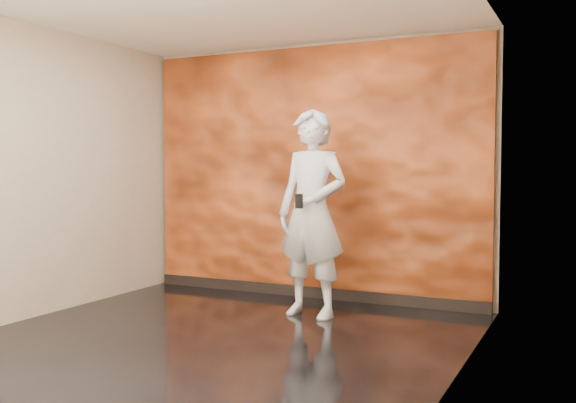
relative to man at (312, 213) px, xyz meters
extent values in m
cube|color=black|center=(-0.38, -1.12, -1.00)|extent=(4.00, 4.00, 0.01)
cube|color=tan|center=(-0.38, 0.88, 0.40)|extent=(4.00, 0.02, 2.80)
cube|color=tan|center=(-0.38, -3.12, 0.40)|extent=(4.00, 0.02, 2.80)
cube|color=tan|center=(-2.38, -1.12, 0.40)|extent=(0.02, 4.00, 2.80)
cube|color=tan|center=(1.62, -1.12, 0.40)|extent=(0.02, 4.00, 2.80)
cube|color=white|center=(-0.38, -1.12, 1.80)|extent=(4.00, 4.00, 0.01)
cube|color=orange|center=(-0.38, 0.84, 0.38)|extent=(3.90, 0.06, 2.75)
cube|color=black|center=(-0.38, 0.80, -0.94)|extent=(3.90, 0.04, 0.12)
imported|color=#979CA6|center=(0.00, 0.00, 0.00)|extent=(0.79, 0.57, 1.99)
cube|color=black|center=(-0.02, -0.25, 0.13)|extent=(0.07, 0.04, 0.14)
camera|label=1|loc=(2.45, -5.64, 0.44)|focal=40.00mm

